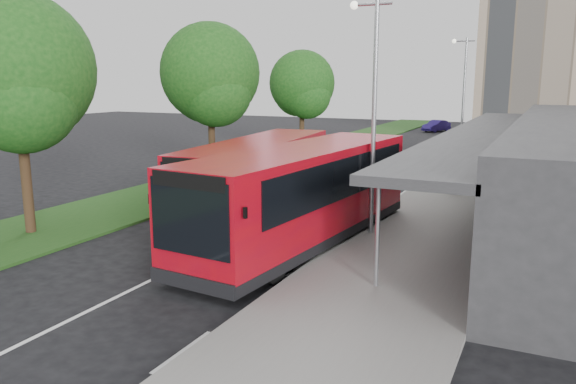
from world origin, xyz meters
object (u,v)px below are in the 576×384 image
lamp_post_near (372,103)px  bus_main (303,195)px  tree_mid (211,80)px  lamp_post_far (463,92)px  bollard (459,161)px  car_far (436,126)px  litter_bin (451,183)px  tree_far (302,88)px  bus_second (259,177)px  tree_near (18,80)px  car_near (459,133)px

lamp_post_near → bus_main: size_ratio=0.68×
tree_mid → lamp_post_far: bearing=49.3°
bollard → car_far: (-6.52, 26.83, -0.09)m
tree_mid → litter_bin: bearing=7.8°
tree_far → lamp_post_near: size_ratio=0.95×
car_far → lamp_post_near: bearing=-60.2°
litter_bin → car_far: bearing=102.1°
bus_main → car_far: bearing=100.7°
bus_second → bollard: bus_second is taller
tree_near → car_far: (5.25, 47.65, -4.89)m
lamp_post_near → car_near: bearing=93.9°
bus_main → car_near: 38.05m
bus_second → car_far: bus_second is taller
tree_far → bollard: tree_far is taller
lamp_post_near → tree_far: bearing=120.3°
lamp_post_near → bollard: lamp_post_near is taller
lamp_post_near → bollard: 16.39m
tree_mid → lamp_post_near: 13.20m
lamp_post_far → bus_second: size_ratio=0.72×
tree_far → bollard: size_ratio=6.87×
tree_near → tree_far: (0.00, 24.00, -0.58)m
lamp_post_near → bus_second: size_ratio=0.72×
tree_mid → tree_far: size_ratio=1.12×
tree_far → litter_bin: bearing=-39.4°
tree_mid → car_far: 36.36m
bus_main → car_far: 44.75m
litter_bin → lamp_post_far: bearing=97.1°
lamp_post_near → car_far: (-5.88, 42.70, -4.11)m
tree_far → car_far: size_ratio=2.05×
tree_near → lamp_post_near: tree_near is taller
tree_far → car_near: (8.64, 17.13, -4.38)m
litter_bin → car_near: size_ratio=0.27×
litter_bin → tree_near: bearing=-132.4°
bus_second → car_far: size_ratio=2.99×
litter_bin → car_far: size_ratio=0.23×
tree_near → bus_second: 9.48m
bus_second → lamp_post_near: bearing=-19.3°
lamp_post_near → bus_second: (-5.10, 1.24, -3.14)m
lamp_post_far → car_near: size_ratio=2.53×
bus_second → car_far: (-0.77, 41.46, -0.97)m
tree_far → car_far: 24.60m
tree_mid → car_far: bearing=81.6°
lamp_post_near → bus_main: lamp_post_near is taller
tree_far → bus_main: tree_far is taller
tree_near → bus_second: size_ratio=0.77×
tree_near → car_near: size_ratio=2.70×
lamp_post_far → litter_bin: (1.40, -11.23, -4.15)m
bollard → bus_second: bearing=-111.4°
tree_far → lamp_post_far: (11.13, 0.95, -0.20)m
tree_far → car_near: 19.68m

